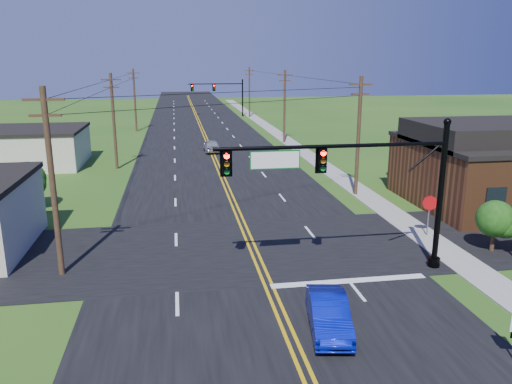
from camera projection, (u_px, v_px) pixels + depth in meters
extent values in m
plane|color=#234D16|center=(303.00, 381.00, 16.15)|extent=(260.00, 260.00, 0.00)
cube|color=black|center=(206.00, 142.00, 63.88)|extent=(16.00, 220.00, 0.04)
cube|color=black|center=(249.00, 248.00, 27.60)|extent=(70.00, 10.00, 0.04)
cube|color=gray|center=(305.00, 153.00, 55.95)|extent=(2.00, 160.00, 0.08)
cylinder|color=black|center=(440.00, 198.00, 24.23)|extent=(0.28, 0.28, 7.20)
cylinder|color=black|center=(434.00, 262.00, 25.08)|extent=(0.60, 0.60, 0.50)
sphere|color=black|center=(447.00, 122.00, 23.29)|extent=(0.36, 0.36, 0.36)
cylinder|color=black|center=(333.00, 146.00, 22.69)|extent=(11.00, 0.18, 0.18)
cube|color=#055D1A|center=(275.00, 160.00, 22.42)|extent=(2.30, 0.06, 0.85)
cylinder|color=black|center=(243.00, 97.00, 92.97)|extent=(0.28, 0.28, 7.20)
cylinder|color=black|center=(243.00, 115.00, 93.82)|extent=(0.60, 0.60, 0.50)
sphere|color=black|center=(242.00, 77.00, 92.03)|extent=(0.36, 0.36, 0.36)
cylinder|color=black|center=(216.00, 84.00, 91.59)|extent=(10.00, 0.18, 0.18)
cube|color=#055D1A|center=(198.00, 87.00, 91.24)|extent=(2.30, 0.06, 0.85)
cube|color=brown|center=(512.00, 174.00, 35.86)|extent=(14.00, 11.00, 4.40)
cube|color=beige|center=(20.00, 149.00, 49.07)|extent=(12.00, 9.00, 3.40)
cube|color=black|center=(18.00, 130.00, 48.60)|extent=(12.20, 9.20, 0.30)
cylinder|color=#332117|center=(53.00, 185.00, 23.09)|extent=(0.28, 0.28, 9.00)
cube|color=#332117|center=(44.00, 100.00, 22.10)|extent=(1.80, 0.12, 0.12)
cube|color=#332117|center=(45.00, 115.00, 22.28)|extent=(1.40, 0.12, 0.12)
cylinder|color=#332117|center=(114.00, 122.00, 46.96)|extent=(0.28, 0.28, 9.00)
cube|color=#332117|center=(111.00, 80.00, 45.97)|extent=(1.80, 0.12, 0.12)
cube|color=#332117|center=(111.00, 87.00, 46.15)|extent=(1.40, 0.12, 0.12)
cylinder|color=#332117|center=(135.00, 100.00, 72.74)|extent=(0.28, 0.28, 9.00)
cube|color=#332117|center=(133.00, 73.00, 71.75)|extent=(1.80, 0.12, 0.12)
cube|color=#332117|center=(133.00, 78.00, 71.93)|extent=(1.40, 0.12, 0.12)
cylinder|color=#332117|center=(358.00, 137.00, 37.52)|extent=(0.28, 0.28, 9.00)
cube|color=#332117|center=(361.00, 84.00, 36.53)|extent=(1.80, 0.12, 0.12)
cube|color=#332117|center=(361.00, 94.00, 36.71)|extent=(1.40, 0.12, 0.12)
cylinder|color=#332117|center=(285.00, 107.00, 62.34)|extent=(0.28, 0.28, 9.00)
cube|color=#332117|center=(285.00, 75.00, 61.35)|extent=(1.80, 0.12, 0.12)
cube|color=#332117|center=(285.00, 81.00, 61.53)|extent=(1.40, 0.12, 0.12)
cylinder|color=#332117|center=(249.00, 93.00, 90.99)|extent=(0.28, 0.28, 9.00)
cube|color=#332117|center=(249.00, 71.00, 90.00)|extent=(1.80, 0.12, 0.12)
cube|color=#332117|center=(249.00, 75.00, 90.17)|extent=(1.40, 0.12, 0.12)
cylinder|color=#332117|center=(408.00, 170.00, 43.20)|extent=(0.24, 0.24, 1.85)
sphere|color=#17400F|center=(410.00, 151.00, 42.78)|extent=(3.00, 3.00, 3.00)
cylinder|color=#332117|center=(493.00, 240.00, 27.05)|extent=(0.24, 0.24, 1.32)
sphere|color=#17400F|center=(495.00, 219.00, 26.75)|extent=(2.00, 2.00, 2.00)
cylinder|color=#332117|center=(30.00, 198.00, 34.80)|extent=(0.24, 0.24, 1.54)
sphere|color=#17400F|center=(28.00, 179.00, 34.45)|extent=(2.40, 2.40, 2.40)
imported|color=#0814AE|center=(329.00, 314.00, 19.07)|extent=(2.07, 4.24, 1.34)
imported|color=#B1B1B6|center=(211.00, 146.00, 56.58)|extent=(1.86, 4.23, 1.42)
cylinder|color=slate|center=(428.00, 218.00, 29.23)|extent=(0.10, 0.10, 2.34)
cylinder|color=#B40A0D|center=(430.00, 203.00, 28.97)|extent=(0.87, 0.28, 0.89)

